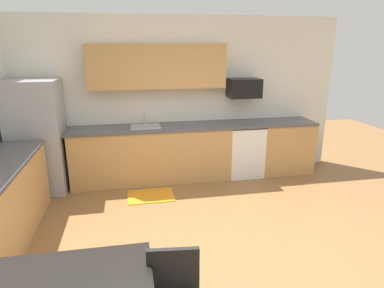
{
  "coord_description": "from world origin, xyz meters",
  "views": [
    {
      "loc": [
        -0.77,
        -3.07,
        2.24
      ],
      "look_at": [
        0.0,
        1.0,
        1.0
      ],
      "focal_mm": 31.31,
      "sensor_mm": 36.0,
      "label": 1
    }
  ],
  "objects": [
    {
      "name": "countertop_back",
      "position": [
        0.0,
        2.3,
        0.92
      ],
      "size": [
        4.8,
        0.64,
        0.04
      ],
      "primitive_type": "cube",
      "color": "#4C4C51",
      "rests_on": "cabinet_run_back"
    },
    {
      "name": "cabinet_run_back",
      "position": [
        -0.44,
        2.3,
        0.45
      ],
      "size": [
        2.62,
        0.6,
        0.9
      ],
      "primitive_type": "cube",
      "color": "tan",
      "rests_on": "ground"
    },
    {
      "name": "floor_mat",
      "position": [
        -0.52,
        1.65,
        0.01
      ],
      "size": [
        0.7,
        0.5,
        0.01
      ],
      "primitive_type": "cube",
      "color": "orange",
      "rests_on": "ground"
    },
    {
      "name": "microwave",
      "position": [
        1.17,
        2.4,
        1.52
      ],
      "size": [
        0.54,
        0.36,
        0.32
      ],
      "primitive_type": "cube",
      "color": "black"
    },
    {
      "name": "refrigerator",
      "position": [
        -2.18,
        2.22,
        0.87
      ],
      "size": [
        0.76,
        0.7,
        1.74
      ],
      "primitive_type": "cube",
      "color": "#9EA0A5",
      "rests_on": "ground"
    },
    {
      "name": "oven_range",
      "position": [
        1.17,
        2.3,
        0.46
      ],
      "size": [
        0.6,
        0.6,
        0.91
      ],
      "color": "white",
      "rests_on": "ground"
    },
    {
      "name": "sink_faucet",
      "position": [
        -0.53,
        2.48,
        1.04
      ],
      "size": [
        0.02,
        0.02,
        0.24
      ],
      "primitive_type": "cylinder",
      "color": "#B2B5BA",
      "rests_on": "countertop_back"
    },
    {
      "name": "cabinet_run_left",
      "position": [
        -2.3,
        0.8,
        0.45
      ],
      "size": [
        0.6,
        2.0,
        0.9
      ],
      "primitive_type": "cube",
      "color": "tan",
      "rests_on": "ground"
    },
    {
      "name": "sink_basin",
      "position": [
        -0.53,
        2.3,
        0.88
      ],
      "size": [
        0.48,
        0.4,
        0.14
      ],
      "primitive_type": "cube",
      "color": "#A5A8AD",
      "rests_on": "countertop_back"
    },
    {
      "name": "upper_cabinets_back",
      "position": [
        -0.3,
        2.43,
        1.9
      ],
      "size": [
        2.2,
        0.34,
        0.7
      ],
      "primitive_type": "cube",
      "color": "tan"
    },
    {
      "name": "wall_back",
      "position": [
        0.0,
        2.65,
        1.35
      ],
      "size": [
        5.8,
        0.1,
        2.7
      ],
      "primitive_type": "cube",
      "color": "silver",
      "rests_on": "ground"
    },
    {
      "name": "ground_plane",
      "position": [
        0.0,
        0.0,
        0.0
      ],
      "size": [
        12.0,
        12.0,
        0.0
      ],
      "primitive_type": "plane",
      "color": "olive"
    },
    {
      "name": "cabinet_run_back_right",
      "position": [
        1.93,
        2.3,
        0.45
      ],
      "size": [
        0.93,
        0.6,
        0.9
      ],
      "primitive_type": "cube",
      "color": "tan",
      "rests_on": "ground"
    }
  ]
}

